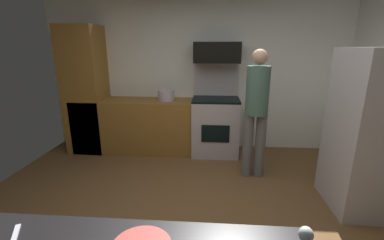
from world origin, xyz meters
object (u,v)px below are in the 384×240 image
(microwave, at_px, (217,52))
(wine_glass_near, at_px, (306,237))
(person_cook, at_px, (256,108))
(oven_range, at_px, (215,124))
(stock_pot, at_px, (166,95))
(refrigerator, at_px, (380,133))

(microwave, relative_size, wine_glass_near, 4.60)
(microwave, height_order, person_cook, microwave)
(person_cook, relative_size, wine_glass_near, 10.85)
(oven_range, bearing_deg, person_cook, -56.75)
(person_cook, bearing_deg, stock_pot, 149.18)
(oven_range, xyz_separation_m, refrigerator, (1.73, -1.45, 0.37))
(oven_range, height_order, stock_pot, oven_range)
(microwave, xyz_separation_m, stock_pot, (-0.83, -0.08, -0.69))
(refrigerator, distance_m, stock_pot, 2.95)
(person_cook, bearing_deg, refrigerator, -28.12)
(microwave, distance_m, person_cook, 1.24)
(microwave, distance_m, refrigerator, 2.45)
(oven_range, height_order, wine_glass_near, oven_range)
(stock_pot, bearing_deg, wine_glass_near, -70.66)
(oven_range, relative_size, person_cook, 0.87)
(person_cook, xyz_separation_m, wine_glass_near, (-0.20, -2.48, 0.03))
(microwave, relative_size, refrigerator, 0.42)
(person_cook, distance_m, stock_pot, 1.57)
(person_cook, bearing_deg, microwave, 120.64)
(oven_range, bearing_deg, stock_pot, 179.60)
(microwave, relative_size, person_cook, 0.42)
(microwave, bearing_deg, oven_range, -90.00)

